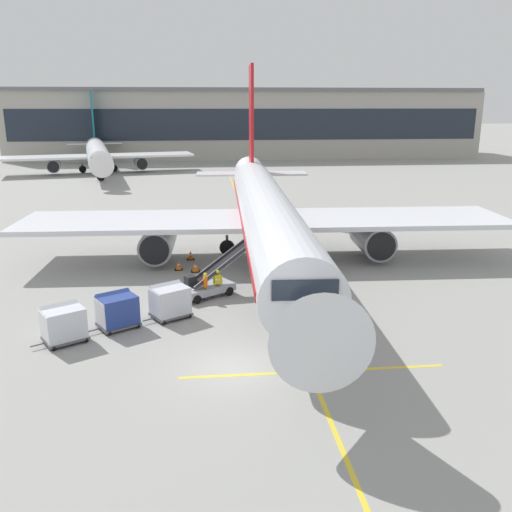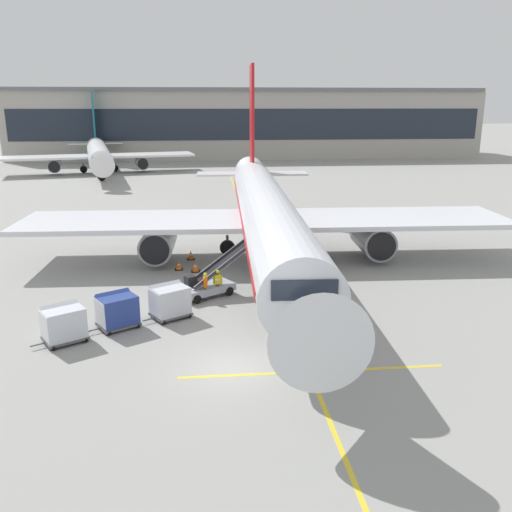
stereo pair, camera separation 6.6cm
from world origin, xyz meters
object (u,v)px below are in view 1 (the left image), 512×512
Objects in this scene: baggage_cart_third at (63,323)px; ground_crew_by_carts at (206,284)px; parked_airplane at (266,213)px; distant_airplane at (97,153)px; belt_loader at (210,282)px; safety_cone_nose_mark at (179,265)px; safety_cone_wingtip at (191,255)px; ground_crew_by_loader at (218,281)px; safety_cone_engine_keepout at (195,267)px; baggage_cart_second at (117,310)px; baggage_cart_lead at (170,300)px.

baggage_cart_third reaches higher than ground_crew_by_carts.
distant_airplane is at bearing 111.88° from parked_airplane.
safety_cone_nose_mark is at bearing 110.69° from belt_loader.
belt_loader is 9.59m from baggage_cart_third.
ground_crew_by_carts is at bearing -83.25° from safety_cone_wingtip.
ground_crew_by_loader and ground_crew_by_carts have the same top height.
safety_cone_engine_keepout is at bearing -73.85° from distant_airplane.
ground_crew_by_carts is (-0.26, -0.80, 0.11)m from belt_loader.
ground_crew_by_carts reaches higher than safety_cone_wingtip.
baggage_cart_second is at bearing -105.90° from safety_cone_wingtip.
baggage_cart_lead is 3.29m from ground_crew_by_carts.
baggage_cart_second and baggage_cart_third have the same top height.
safety_cone_nose_mark is at bearing 154.14° from safety_cone_engine_keepout.
distant_airplane is (-16.75, 56.01, 3.00)m from safety_cone_wingtip.
safety_cone_nose_mark is 60.81m from distant_airplane.
baggage_cart_lead is (-2.28, -3.39, 0.11)m from belt_loader.
parked_airplane reaches higher than baggage_cart_second.
ground_crew_by_loader is 0.04× the size of distant_airplane.
ground_crew_by_carts is at bearing -74.69° from distant_airplane.
ground_crew_by_carts is at bearing 38.44° from baggage_cart_second.
baggage_cart_lead is at bearing -90.84° from safety_cone_nose_mark.
parked_airplane is 60.52m from distant_airplane.
safety_cone_nose_mark is (-0.81, -2.60, -0.02)m from safety_cone_wingtip.
baggage_cart_third is at bearing -143.33° from ground_crew_by_carts.
belt_loader is 0.85m from ground_crew_by_carts.
ground_crew_by_loader is (5.48, 4.24, -0.00)m from baggage_cart_second.
ground_crew_by_carts is (7.13, 5.31, -0.00)m from baggage_cart_third.
parked_airplane is at bearing 29.25° from safety_cone_engine_keepout.
distant_airplane reaches higher than safety_cone_wingtip.
safety_cone_engine_keepout is at bearing -25.86° from safety_cone_nose_mark.
baggage_cart_third is 8.89m from ground_crew_by_carts.
distant_airplane is (-18.08, 64.28, 2.44)m from belt_loader.
ground_crew_by_carts is at bearing -147.06° from ground_crew_by_loader.
baggage_cart_third is (-7.39, -6.11, 0.11)m from belt_loader.
distant_airplane is at bearing 98.63° from baggage_cart_third.
baggage_cart_lead is 4.14m from ground_crew_by_loader.
safety_cone_wingtip is at bearing 74.10° from baggage_cart_second.
parked_airplane is 27.24× the size of ground_crew_by_carts.
safety_cone_wingtip is (3.66, 12.83, -0.67)m from baggage_cart_second.
baggage_cart_lead is at bearing 23.20° from baggage_cart_second.
baggage_cart_third is at bearing -114.00° from safety_cone_nose_mark.
belt_loader is 2.91× the size of ground_crew_by_carts.
ground_crew_by_carts is (-4.73, -8.92, -2.52)m from parked_airplane.
belt_loader reaches higher than baggage_cart_second.
belt_loader is at bearing 39.59° from baggage_cart_third.
distant_airplane is at bearing 105.21° from safety_cone_nose_mark.
parked_airplane reaches higher than distant_airplane.
safety_cone_engine_keepout is (6.46, 11.20, -0.65)m from baggage_cart_third.
parked_airplane is 16.01m from baggage_cart_second.
baggage_cart_third is 0.07× the size of distant_airplane.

